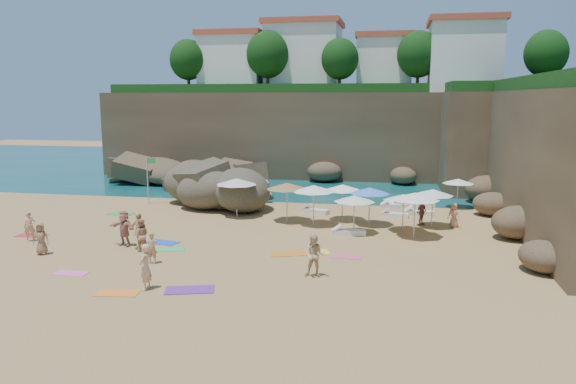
% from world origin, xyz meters
% --- Properties ---
extents(ground, '(120.00, 120.00, 0.00)m').
position_xyz_m(ground, '(0.00, 0.00, 0.00)').
color(ground, tan).
rests_on(ground, ground).
extents(seawater, '(120.00, 120.00, 0.00)m').
position_xyz_m(seawater, '(0.00, 30.00, 0.00)').
color(seawater, '#0C4751').
rests_on(seawater, ground).
extents(cliff_back, '(44.00, 8.00, 8.00)m').
position_xyz_m(cliff_back, '(2.00, 25.00, 4.00)').
color(cliff_back, brown).
rests_on(cliff_back, ground).
extents(cliff_right, '(8.00, 30.00, 8.00)m').
position_xyz_m(cliff_right, '(19.00, 8.00, 4.00)').
color(cliff_right, brown).
rests_on(cliff_right, ground).
extents(cliff_corner, '(10.00, 12.00, 8.00)m').
position_xyz_m(cliff_corner, '(17.00, 20.00, 4.00)').
color(cliff_corner, brown).
rests_on(cliff_corner, ground).
extents(rock_promontory, '(12.00, 7.00, 2.00)m').
position_xyz_m(rock_promontory, '(-11.00, 16.00, 0.00)').
color(rock_promontory, brown).
rests_on(rock_promontory, ground).
extents(clifftop_buildings, '(28.48, 9.48, 7.00)m').
position_xyz_m(clifftop_buildings, '(2.96, 25.79, 11.24)').
color(clifftop_buildings, white).
rests_on(clifftop_buildings, cliff_back).
extents(clifftop_trees, '(35.60, 23.82, 4.40)m').
position_xyz_m(clifftop_trees, '(4.78, 19.52, 11.26)').
color(clifftop_trees, '#11380F').
rests_on(clifftop_trees, ground).
extents(marina_masts, '(3.10, 0.10, 6.00)m').
position_xyz_m(marina_masts, '(-16.50, 30.00, 3.00)').
color(marina_masts, white).
rests_on(marina_masts, ground).
extents(rock_outcrop, '(7.91, 6.32, 2.92)m').
position_xyz_m(rock_outcrop, '(-3.16, 8.95, 0.00)').
color(rock_outcrop, brown).
rests_on(rock_outcrop, ground).
extents(flag_pole, '(0.65, 0.26, 3.41)m').
position_xyz_m(flag_pole, '(-9.02, 7.61, 2.18)').
color(flag_pole, silver).
rests_on(flag_pole, ground).
extents(parasol_0, '(2.64, 2.64, 2.50)m').
position_xyz_m(parasol_0, '(-1.65, 4.58, 2.29)').
color(parasol_0, silver).
rests_on(parasol_0, ground).
extents(parasol_1, '(2.40, 2.40, 2.27)m').
position_xyz_m(parasol_1, '(5.11, 4.77, 2.08)').
color(parasol_1, silver).
rests_on(parasol_1, ground).
extents(parasol_2, '(2.17, 2.17, 2.05)m').
position_xyz_m(parasol_2, '(12.57, 10.25, 1.88)').
color(parasol_2, silver).
rests_on(parasol_2, ground).
extents(parasol_3, '(2.41, 2.41, 2.27)m').
position_xyz_m(parasol_3, '(10.49, 3.95, 2.09)').
color(parasol_3, silver).
rests_on(parasol_3, ground).
extents(parasol_4, '(2.29, 2.29, 2.17)m').
position_xyz_m(parasol_4, '(8.79, 2.50, 1.99)').
color(parasol_4, silver).
rests_on(parasol_4, ground).
extents(parasol_5, '(2.31, 2.31, 2.19)m').
position_xyz_m(parasol_5, '(6.07, 1.48, 2.01)').
color(parasol_5, silver).
rests_on(parasol_5, ground).
extents(parasol_6, '(2.57, 2.57, 2.43)m').
position_xyz_m(parasol_6, '(1.78, 3.80, 2.23)').
color(parasol_6, silver).
rests_on(parasol_6, ground).
extents(parasol_9, '(2.58, 2.58, 2.44)m').
position_xyz_m(parasol_9, '(3.53, 3.15, 2.24)').
color(parasol_9, silver).
rests_on(parasol_9, ground).
extents(parasol_10, '(2.44, 2.44, 2.31)m').
position_xyz_m(parasol_10, '(6.82, 3.72, 2.12)').
color(parasol_10, silver).
rests_on(parasol_10, ground).
extents(parasol_11, '(2.64, 2.64, 2.50)m').
position_xyz_m(parasol_11, '(9.38, 1.23, 2.29)').
color(parasol_11, silver).
rests_on(parasol_11, ground).
extents(lounger_0, '(1.96, 1.04, 0.29)m').
position_xyz_m(lounger_0, '(8.29, 9.43, 0.15)').
color(lounger_0, silver).
rests_on(lounger_0, ground).
extents(lounger_1, '(2.05, 1.06, 0.30)m').
position_xyz_m(lounger_1, '(10.05, 10.01, 0.15)').
color(lounger_1, white).
rests_on(lounger_1, ground).
extents(lounger_2, '(2.05, 0.88, 0.31)m').
position_xyz_m(lounger_2, '(9.88, 7.23, 0.15)').
color(lounger_2, white).
rests_on(lounger_2, ground).
extents(lounger_3, '(1.94, 1.21, 0.29)m').
position_xyz_m(lounger_3, '(3.15, 6.62, 0.14)').
color(lounger_3, silver).
rests_on(lounger_3, ground).
extents(lounger_4, '(1.80, 0.77, 0.27)m').
position_xyz_m(lounger_4, '(8.34, 6.39, 0.14)').
color(lounger_4, white).
rests_on(lounger_4, ground).
extents(lounger_5, '(1.94, 0.87, 0.29)m').
position_xyz_m(lounger_5, '(5.82, 1.11, 0.15)').
color(lounger_5, silver).
rests_on(lounger_5, ground).
extents(towel_1, '(1.48, 0.79, 0.03)m').
position_xyz_m(towel_1, '(-5.55, -8.13, 0.01)').
color(towel_1, '#FD62BE').
rests_on(towel_1, ground).
extents(towel_2, '(1.76, 1.05, 0.03)m').
position_xyz_m(towel_2, '(-2.34, -10.07, 0.01)').
color(towel_2, orange).
rests_on(towel_2, ground).
extents(towel_3, '(1.64, 1.12, 0.03)m').
position_xyz_m(towel_3, '(-2.82, -3.64, 0.01)').
color(towel_3, '#37C361').
rests_on(towel_3, ground).
extents(towel_6, '(2.15, 1.50, 0.03)m').
position_xyz_m(towel_6, '(0.33, -9.20, 0.02)').
color(towel_6, '#6D2D95').
rests_on(towel_6, ground).
extents(towel_7, '(1.63, 0.82, 0.03)m').
position_xyz_m(towel_7, '(-11.52, -2.40, 0.01)').
color(towel_7, red).
rests_on(towel_7, ground).
extents(towel_8, '(1.90, 1.27, 0.03)m').
position_xyz_m(towel_8, '(-3.76, -2.41, 0.02)').
color(towel_8, blue).
rests_on(towel_8, ground).
extents(towel_9, '(1.53, 0.80, 0.03)m').
position_xyz_m(towel_9, '(6.05, -3.30, 0.01)').
color(towel_9, '#E65975').
rests_on(towel_9, ground).
extents(towel_10, '(2.12, 1.52, 0.03)m').
position_xyz_m(towel_10, '(3.27, -3.28, 0.02)').
color(towel_10, orange).
rests_on(towel_10, ground).
extents(towel_11, '(1.73, 0.91, 0.03)m').
position_xyz_m(towel_11, '(-9.42, 3.93, 0.02)').
color(towel_11, green).
rests_on(towel_11, ground).
extents(towel_12, '(2.11, 1.61, 0.03)m').
position_xyz_m(towel_12, '(4.24, -2.90, 0.02)').
color(towel_12, '#FFE643').
rests_on(towel_12, ground).
extents(person_stand_0, '(0.70, 0.64, 1.60)m').
position_xyz_m(person_stand_0, '(-10.80, -3.46, 0.80)').
color(person_stand_0, tan).
rests_on(person_stand_0, ground).
extents(person_stand_1, '(0.97, 0.87, 1.64)m').
position_xyz_m(person_stand_1, '(-4.10, -4.18, 0.82)').
color(person_stand_1, tan).
rests_on(person_stand_1, ground).
extents(person_stand_2, '(1.20, 0.82, 1.72)m').
position_xyz_m(person_stand_2, '(-0.94, 9.56, 0.86)').
color(person_stand_2, '#E1BA80').
rests_on(person_stand_2, ground).
extents(person_stand_3, '(0.85, 0.99, 1.59)m').
position_xyz_m(person_stand_3, '(9.92, 4.47, 0.79)').
color(person_stand_3, '#9C5B4E').
rests_on(person_stand_3, ground).
extents(person_stand_4, '(0.81, 0.66, 1.45)m').
position_xyz_m(person_stand_4, '(11.76, 4.17, 0.72)').
color(person_stand_4, tan).
rests_on(person_stand_4, ground).
extents(person_stand_5, '(1.42, 0.75, 1.47)m').
position_xyz_m(person_stand_5, '(-0.86, 6.33, 0.73)').
color(person_stand_5, tan).
rests_on(person_stand_5, ground).
extents(person_stand_6, '(0.46, 0.69, 1.88)m').
position_xyz_m(person_stand_6, '(-1.43, -9.42, 0.94)').
color(person_stand_6, '#DCB17D').
rests_on(person_stand_6, ground).
extents(person_lie_1, '(1.72, 2.15, 0.46)m').
position_xyz_m(person_lie_1, '(-4.36, -3.84, 0.23)').
color(person_lie_1, '#FAD18E').
rests_on(person_lie_1, ground).
extents(person_lie_2, '(1.14, 1.69, 0.41)m').
position_xyz_m(person_lie_2, '(-8.63, -5.67, 0.21)').
color(person_lie_2, '#936A49').
rests_on(person_lie_2, ground).
extents(person_lie_3, '(2.21, 2.29, 0.49)m').
position_xyz_m(person_lie_3, '(-5.39, -3.42, 0.24)').
color(person_lie_3, tan).
rests_on(person_lie_3, ground).
extents(person_lie_4, '(0.53, 1.42, 0.34)m').
position_xyz_m(person_lie_4, '(-2.67, -6.05, 0.17)').
color(person_lie_4, tan).
rests_on(person_lie_4, ground).
extents(person_lie_5, '(0.99, 1.88, 0.70)m').
position_xyz_m(person_lie_5, '(4.99, -6.58, 0.35)').
color(person_lie_5, '#DFBA7F').
rests_on(person_lie_5, ground).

